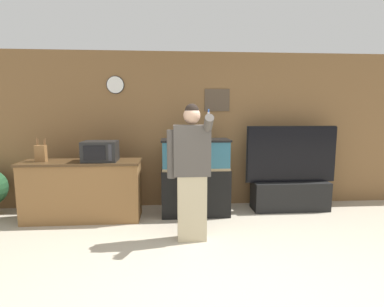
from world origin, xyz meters
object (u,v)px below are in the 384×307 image
object	(u,v)px
microwave	(100,151)
person_standing	(191,171)
knife_block	(41,153)
aquarium_on_stand	(195,177)
tv_on_stand	(290,186)
counter_island	(83,190)

from	to	relation	value
microwave	person_standing	distance (m)	1.52
microwave	knife_block	distance (m)	0.86
knife_block	aquarium_on_stand	bearing A→B (deg)	2.65
aquarium_on_stand	tv_on_stand	size ratio (longest dim) A/B	0.80
tv_on_stand	person_standing	distance (m)	2.08
microwave	tv_on_stand	bearing A→B (deg)	4.84
knife_block	tv_on_stand	xyz separation A→B (m)	(3.86, 0.22, -0.61)
microwave	aquarium_on_stand	xyz separation A→B (m)	(1.42, 0.14, -0.44)
microwave	knife_block	size ratio (longest dim) A/B	1.42
microwave	aquarium_on_stand	world-z (taller)	aquarium_on_stand
knife_block	counter_island	bearing A→B (deg)	-0.51
microwave	tv_on_stand	xyz separation A→B (m)	(3.00, 0.25, -0.64)
counter_island	microwave	xyz separation A→B (m)	(0.29, -0.03, 0.59)
tv_on_stand	person_standing	xyz separation A→B (m)	(-1.72, -1.06, 0.49)
counter_island	person_standing	bearing A→B (deg)	-27.95
knife_block	person_standing	xyz separation A→B (m)	(2.15, -0.84, -0.12)
tv_on_stand	person_standing	world-z (taller)	person_standing
microwave	tv_on_stand	distance (m)	3.08
knife_block	aquarium_on_stand	world-z (taller)	knife_block
aquarium_on_stand	counter_island	bearing A→B (deg)	-176.29
person_standing	aquarium_on_stand	bearing A→B (deg)	82.01
aquarium_on_stand	person_standing	size ratio (longest dim) A/B	0.70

